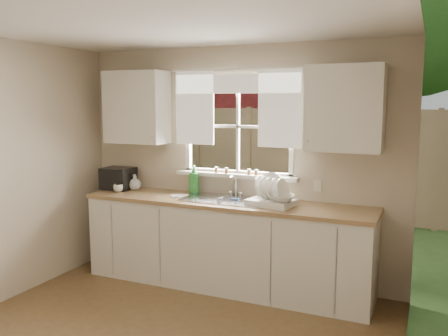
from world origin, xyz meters
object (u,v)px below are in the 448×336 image
at_px(dish_rack, 272,197).
at_px(cup, 118,188).
at_px(black_appliance, 118,178).
at_px(soap_bottle_a, 194,179).

distance_m(dish_rack, cup, 1.79).
height_order(cup, black_appliance, black_appliance).
relative_size(soap_bottle_a, cup, 2.90).
height_order(soap_bottle_a, black_appliance, soap_bottle_a).
bearing_deg(dish_rack, cup, -178.50).
relative_size(dish_rack, cup, 4.42).
bearing_deg(black_appliance, soap_bottle_a, 4.05).
bearing_deg(cup, dish_rack, -2.00).
bearing_deg(black_appliance, cup, -56.26).
height_order(dish_rack, soap_bottle_a, soap_bottle_a).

